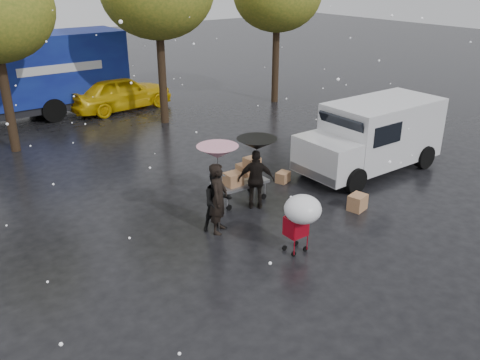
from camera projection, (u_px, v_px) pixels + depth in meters
ground at (269, 232)px, 12.62m from camera, size 90.00×90.00×0.00m
person_pink at (218, 198)px, 12.31m from camera, size 0.78×0.76×1.80m
person_middle at (217, 201)px, 12.46m from camera, size 0.88×0.77×1.55m
person_black at (256, 180)px, 13.57m from camera, size 1.01×0.92×1.65m
umbrella_pink at (218, 152)px, 11.85m from camera, size 1.00×1.00×2.25m
umbrella_black at (257, 144)px, 13.18m from camera, size 1.07×1.07×1.99m
vendor_cart at (242, 176)px, 14.06m from camera, size 1.52×0.80×1.27m
shopping_cart at (302, 212)px, 11.26m from camera, size 0.84×0.84×1.46m
white_van at (373, 135)px, 16.06m from camera, size 4.91×2.18×2.20m
blue_truck at (33, 77)px, 21.46m from camera, size 8.30×2.60×3.50m
box_ground_near at (357, 202)px, 13.69m from camera, size 0.56×0.48×0.43m
box_ground_far at (283, 177)px, 15.47m from camera, size 0.50×0.44×0.32m
yellow_taxi at (120, 92)px, 22.99m from camera, size 4.88×2.33×1.61m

